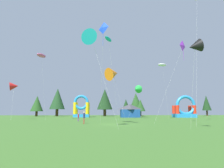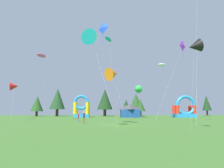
{
  "view_description": "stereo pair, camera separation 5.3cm",
  "coord_description": "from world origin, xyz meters",
  "px_view_note": "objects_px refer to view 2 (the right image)",
  "views": [
    {
      "loc": [
        -2.1,
        -28.76,
        2.0
      ],
      "look_at": [
        0.0,
        14.21,
        8.03
      ],
      "focal_mm": 30.67,
      "sensor_mm": 36.0,
      "label": 1
    },
    {
      "loc": [
        -2.05,
        -28.76,
        2.0
      ],
      "look_at": [
        0.0,
        14.21,
        8.03
      ],
      "focal_mm": 30.67,
      "sensor_mm": 36.0,
      "label": 2
    }
  ],
  "objects_px": {
    "kite_cyan_parafoil": "(108,39)",
    "person_near_camera": "(78,116)",
    "kite_teal_delta": "(92,39)",
    "kite_red_delta": "(14,86)",
    "kite_pink_parafoil": "(41,56)",
    "kite_black_delta": "(195,46)",
    "kite_green_delta": "(137,89)",
    "inflatable_orange_dome": "(81,109)",
    "kite_white_parafoil": "(162,65)",
    "festival_tent": "(130,111)",
    "kite_purple_diamond": "(183,46)",
    "person_far_side": "(84,117)",
    "inflatable_red_slide": "(185,110)",
    "kite_orange_delta": "(113,74)",
    "kite_blue_diamond": "(102,29)"
  },
  "relations": [
    {
      "from": "kite_red_delta",
      "to": "kite_teal_delta",
      "type": "bearing_deg",
      "value": -49.58
    },
    {
      "from": "kite_pink_parafoil",
      "to": "kite_black_delta",
      "type": "height_order",
      "value": "kite_pink_parafoil"
    },
    {
      "from": "person_near_camera",
      "to": "festival_tent",
      "type": "xyz_separation_m",
      "value": [
        13.03,
        21.37,
        1.1
      ]
    },
    {
      "from": "kite_white_parafoil",
      "to": "inflatable_red_slide",
      "type": "distance_m",
      "value": 17.43
    },
    {
      "from": "kite_pink_parafoil",
      "to": "inflatable_orange_dome",
      "type": "height_order",
      "value": "kite_pink_parafoil"
    },
    {
      "from": "kite_pink_parafoil",
      "to": "kite_black_delta",
      "type": "bearing_deg",
      "value": -43.96
    },
    {
      "from": "kite_green_delta",
      "to": "inflatable_red_slide",
      "type": "bearing_deg",
      "value": 24.35
    },
    {
      "from": "person_near_camera",
      "to": "inflatable_red_slide",
      "type": "relative_size",
      "value": 0.23
    },
    {
      "from": "kite_pink_parafoil",
      "to": "kite_orange_delta",
      "type": "xyz_separation_m",
      "value": [
        15.3,
        -10.97,
        -6.1
      ]
    },
    {
      "from": "kite_red_delta",
      "to": "kite_white_parafoil",
      "type": "bearing_deg",
      "value": 5.3
    },
    {
      "from": "kite_green_delta",
      "to": "kite_pink_parafoil",
      "type": "bearing_deg",
      "value": -160.17
    },
    {
      "from": "kite_orange_delta",
      "to": "kite_pink_parafoil",
      "type": "bearing_deg",
      "value": 144.36
    },
    {
      "from": "kite_orange_delta",
      "to": "kite_black_delta",
      "type": "bearing_deg",
      "value": -55.1
    },
    {
      "from": "kite_orange_delta",
      "to": "kite_teal_delta",
      "type": "distance_m",
      "value": 9.37
    },
    {
      "from": "person_far_side",
      "to": "kite_green_delta",
      "type": "bearing_deg",
      "value": 144.6
    },
    {
      "from": "kite_purple_diamond",
      "to": "festival_tent",
      "type": "height_order",
      "value": "kite_purple_diamond"
    },
    {
      "from": "kite_purple_diamond",
      "to": "person_near_camera",
      "type": "relative_size",
      "value": 8.64
    },
    {
      "from": "kite_purple_diamond",
      "to": "kite_white_parafoil",
      "type": "relative_size",
      "value": 0.92
    },
    {
      "from": "kite_red_delta",
      "to": "person_far_side",
      "type": "relative_size",
      "value": 4.66
    },
    {
      "from": "kite_blue_diamond",
      "to": "kite_black_delta",
      "type": "xyz_separation_m",
      "value": [
        9.85,
        -4.72,
        -3.88
      ]
    },
    {
      "from": "kite_white_parafoil",
      "to": "kite_red_delta",
      "type": "bearing_deg",
      "value": -174.7
    },
    {
      "from": "kite_black_delta",
      "to": "kite_orange_delta",
      "type": "height_order",
      "value": "kite_black_delta"
    },
    {
      "from": "kite_black_delta",
      "to": "kite_white_parafoil",
      "type": "xyz_separation_m",
      "value": [
        5.71,
        28.8,
        5.05
      ]
    },
    {
      "from": "kite_white_parafoil",
      "to": "inflatable_red_slide",
      "type": "bearing_deg",
      "value": 44.16
    },
    {
      "from": "person_near_camera",
      "to": "inflatable_orange_dome",
      "type": "distance_m",
      "value": 23.86
    },
    {
      "from": "kite_purple_diamond",
      "to": "kite_cyan_parafoil",
      "type": "relative_size",
      "value": 0.73
    },
    {
      "from": "kite_cyan_parafoil",
      "to": "person_far_side",
      "type": "distance_m",
      "value": 19.6
    },
    {
      "from": "kite_green_delta",
      "to": "kite_red_delta",
      "type": "height_order",
      "value": "kite_green_delta"
    },
    {
      "from": "kite_blue_diamond",
      "to": "inflatable_orange_dome",
      "type": "height_order",
      "value": "kite_blue_diamond"
    },
    {
      "from": "kite_green_delta",
      "to": "kite_pink_parafoil",
      "type": "xyz_separation_m",
      "value": [
        -22.68,
        -8.18,
        6.47
      ]
    },
    {
      "from": "kite_pink_parafoil",
      "to": "kite_purple_diamond",
      "type": "relative_size",
      "value": 1.1
    },
    {
      "from": "kite_green_delta",
      "to": "person_near_camera",
      "type": "height_order",
      "value": "kite_green_delta"
    },
    {
      "from": "kite_blue_diamond",
      "to": "kite_cyan_parafoil",
      "type": "xyz_separation_m",
      "value": [
        1.21,
        16.11,
        4.83
      ]
    },
    {
      "from": "kite_cyan_parafoil",
      "to": "person_near_camera",
      "type": "xyz_separation_m",
      "value": [
        -5.79,
        -2.42,
        -16.61
      ]
    },
    {
      "from": "kite_blue_diamond",
      "to": "person_far_side",
      "type": "bearing_deg",
      "value": 114.25
    },
    {
      "from": "person_near_camera",
      "to": "inflatable_orange_dome",
      "type": "xyz_separation_m",
      "value": [
        -2.04,
        23.71,
        1.75
      ]
    },
    {
      "from": "inflatable_red_slide",
      "to": "inflatable_orange_dome",
      "type": "bearing_deg",
      "value": 172.29
    },
    {
      "from": "kite_purple_diamond",
      "to": "kite_blue_diamond",
      "type": "bearing_deg",
      "value": -155.92
    },
    {
      "from": "kite_white_parafoil",
      "to": "festival_tent",
      "type": "relative_size",
      "value": 2.58
    },
    {
      "from": "kite_white_parafoil",
      "to": "kite_cyan_parafoil",
      "type": "bearing_deg",
      "value": -150.93
    },
    {
      "from": "kite_red_delta",
      "to": "kite_purple_diamond",
      "type": "bearing_deg",
      "value": -23.64
    },
    {
      "from": "kite_purple_diamond",
      "to": "kite_teal_delta",
      "type": "height_order",
      "value": "kite_purple_diamond"
    },
    {
      "from": "kite_cyan_parafoil",
      "to": "inflatable_orange_dome",
      "type": "relative_size",
      "value": 2.61
    },
    {
      "from": "kite_white_parafoil",
      "to": "kite_black_delta",
      "type": "bearing_deg",
      "value": -101.21
    },
    {
      "from": "person_near_camera",
      "to": "person_far_side",
      "type": "xyz_separation_m",
      "value": [
        1.8,
        -7.52,
        0.19
      ]
    },
    {
      "from": "kite_green_delta",
      "to": "kite_teal_delta",
      "type": "xyz_separation_m",
      "value": [
        -10.43,
        -27.61,
        3.02
      ]
    },
    {
      "from": "kite_red_delta",
      "to": "inflatable_orange_dome",
      "type": "bearing_deg",
      "value": 50.55
    },
    {
      "from": "kite_teal_delta",
      "to": "kite_red_delta",
      "type": "relative_size",
      "value": 1.35
    },
    {
      "from": "kite_purple_diamond",
      "to": "inflatable_orange_dome",
      "type": "distance_m",
      "value": 38.54
    },
    {
      "from": "kite_blue_diamond",
      "to": "inflatable_orange_dome",
      "type": "relative_size",
      "value": 1.93
    }
  ]
}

